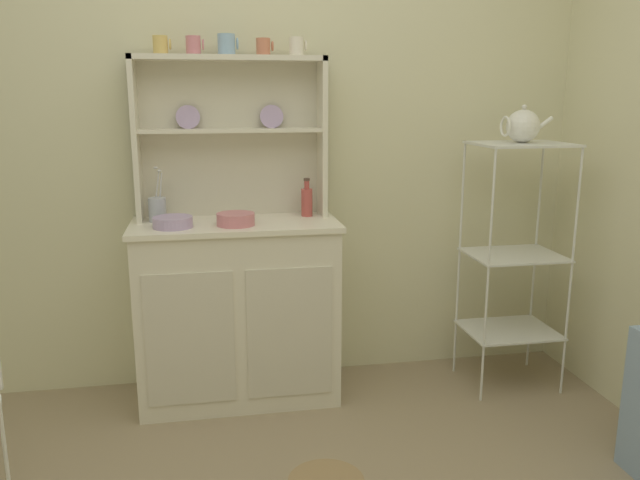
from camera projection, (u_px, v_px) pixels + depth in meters
wall_back at (258, 133)px, 3.08m from camera, size 3.84×0.05×2.50m
hutch_cabinet at (238, 309)px, 2.99m from camera, size 0.94×0.45×0.86m
hutch_shelf_unit at (230, 126)px, 2.96m from camera, size 0.88×0.18×0.74m
bakers_rack at (515, 242)px, 3.08m from camera, size 0.44×0.36×1.21m
cup_gold_0 at (161, 45)px, 2.79m from camera, size 0.08×0.06×0.08m
cup_rose_1 at (194, 45)px, 2.82m from camera, size 0.08×0.07×0.08m
cup_sky_2 at (227, 45)px, 2.84m from camera, size 0.09×0.08×0.09m
cup_terracotta_3 at (264, 47)px, 2.87m from camera, size 0.08×0.06×0.08m
cup_cream_4 at (297, 46)px, 2.90m from camera, size 0.08×0.07×0.08m
bowl_mixing_large at (173, 222)px, 2.78m from camera, size 0.17×0.17×0.05m
bowl_floral_medium at (236, 219)px, 2.82m from camera, size 0.17×0.17×0.05m
jam_bottle at (307, 201)px, 3.03m from camera, size 0.05×0.05×0.18m
utensil_jar at (157, 209)px, 2.90m from camera, size 0.08×0.08×0.25m
porcelain_teapot at (523, 126)px, 2.95m from camera, size 0.24×0.15×0.18m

